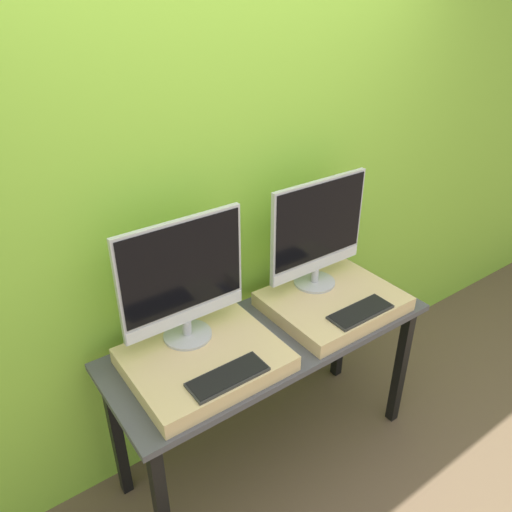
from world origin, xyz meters
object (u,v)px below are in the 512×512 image
at_px(keyboard_left, 228,376).
at_px(monitor_right, 318,231).
at_px(keyboard_right, 361,312).
at_px(monitor_left, 183,279).

distance_m(keyboard_left, monitor_right, 0.84).
bearing_deg(keyboard_right, monitor_left, 156.41).
distance_m(monitor_right, keyboard_right, 0.43).
distance_m(keyboard_left, keyboard_right, 0.73).
bearing_deg(monitor_right, keyboard_right, -90.00).
relative_size(keyboard_left, keyboard_right, 1.00).
height_order(keyboard_left, monitor_right, monitor_right).
bearing_deg(monitor_left, keyboard_left, -90.00).
relative_size(keyboard_left, monitor_right, 0.58).
distance_m(monitor_left, keyboard_right, 0.84).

